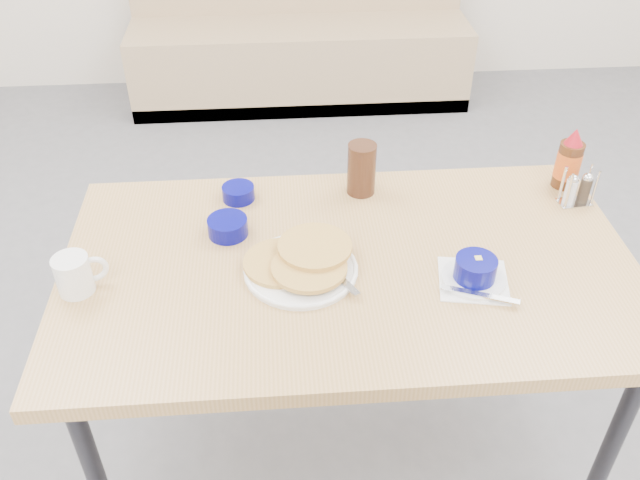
{
  "coord_description": "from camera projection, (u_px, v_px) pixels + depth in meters",
  "views": [
    {
      "loc": [
        -0.17,
        -1.01,
        1.81
      ],
      "look_at": [
        -0.07,
        0.26,
        0.82
      ],
      "focal_mm": 38.0,
      "sensor_mm": 36.0,
      "label": 1
    }
  ],
  "objects": [
    {
      "name": "creamer_bowl",
      "position": [
        238.0,
        193.0,
        1.85
      ],
      "size": [
        0.09,
        0.09,
        0.04
      ],
      "rotation": [
        0.0,
        0.0,
        0.17
      ],
      "color": "#040567",
      "rests_on": "dining_table"
    },
    {
      "name": "amber_tumbler",
      "position": [
        361.0,
        169.0,
        1.85
      ],
      "size": [
        0.09,
        0.09,
        0.15
      ],
      "primitive_type": "cylinder",
      "rotation": [
        0.0,
        0.0,
        0.19
      ],
      "color": "#381E12",
      "rests_on": "dining_table"
    },
    {
      "name": "butter_bowl",
      "position": [
        228.0,
        227.0,
        1.72
      ],
      "size": [
        0.1,
        0.1,
        0.05
      ],
      "rotation": [
        0.0,
        0.0,
        0.15
      ],
      "color": "#040567",
      "rests_on": "dining_table"
    },
    {
      "name": "grits_setting",
      "position": [
        475.0,
        272.0,
        1.57
      ],
      "size": [
        0.18,
        0.2,
        0.07
      ],
      "rotation": [
        0.0,
        0.0,
        -0.17
      ],
      "color": "white",
      "rests_on": "dining_table"
    },
    {
      "name": "condiment_caddy",
      "position": [
        577.0,
        191.0,
        1.82
      ],
      "size": [
        0.09,
        0.06,
        0.11
      ],
      "rotation": [
        0.0,
        0.0,
        0.1
      ],
      "color": "silver",
      "rests_on": "dining_table"
    },
    {
      "name": "syrup_bottle",
      "position": [
        569.0,
        162.0,
        1.87
      ],
      "size": [
        0.07,
        0.07,
        0.18
      ],
      "rotation": [
        0.0,
        0.0,
        0.38
      ],
      "color": "#47230F",
      "rests_on": "dining_table"
    },
    {
      "name": "booth_bench",
      "position": [
        299.0,
        36.0,
        3.9
      ],
      "size": [
        1.9,
        0.56,
        1.22
      ],
      "color": "tan",
      "rests_on": "ground"
    },
    {
      "name": "pancake_plate",
      "position": [
        301.0,
        264.0,
        1.61
      ],
      "size": [
        0.27,
        0.27,
        0.05
      ],
      "rotation": [
        0.0,
        0.0,
        0.19
      ],
      "color": "white",
      "rests_on": "dining_table"
    },
    {
      "name": "dining_table",
      "position": [
        349.0,
        281.0,
        1.69
      ],
      "size": [
        1.4,
        0.8,
        0.76
      ],
      "color": "tan",
      "rests_on": "ground"
    },
    {
      "name": "sugar_wrapper",
      "position": [
        229.0,
        237.0,
        1.72
      ],
      "size": [
        0.05,
        0.04,
        0.0
      ],
      "primitive_type": "cube",
      "rotation": [
        0.0,
        0.0,
        0.47
      ],
      "color": "#E6744C",
      "rests_on": "dining_table"
    },
    {
      "name": "coffee_mug",
      "position": [
        75.0,
        274.0,
        1.54
      ],
      "size": [
        0.12,
        0.08,
        0.09
      ],
      "rotation": [
        0.0,
        0.0,
        0.35
      ],
      "color": "white",
      "rests_on": "dining_table"
    }
  ]
}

